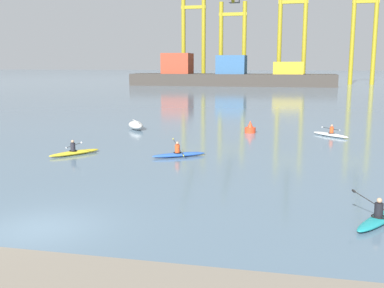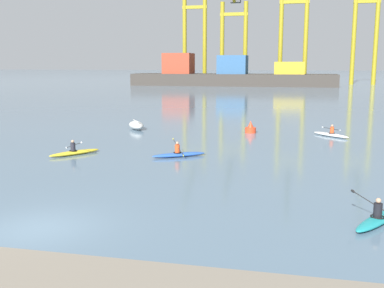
% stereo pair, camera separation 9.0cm
% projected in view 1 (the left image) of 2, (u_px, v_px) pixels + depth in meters
% --- Properties ---
extents(ground_plane, '(800.00, 800.00, 0.00)m').
position_uv_depth(ground_plane, '(38.00, 229.00, 15.86)').
color(ground_plane, slate).
extents(container_barge, '(52.35, 9.93, 8.37)m').
position_uv_depth(container_barge, '(229.00, 75.00, 119.17)').
color(container_barge, '#38332D').
rests_on(container_barge, ground).
extents(gantry_crane_west, '(7.15, 19.79, 34.72)m').
position_uv_depth(gantry_crane_west, '(193.00, 22.00, 131.35)').
color(gantry_crane_west, olive).
rests_on(gantry_crane_west, ground).
extents(gantry_crane_west_mid, '(7.71, 18.30, 29.66)m').
position_uv_depth(gantry_crane_west_mid, '(232.00, 27.00, 126.75)').
color(gantry_crane_west_mid, olive).
rests_on(gantry_crane_west_mid, ground).
extents(gantry_crane_east_mid, '(7.79, 17.83, 35.05)m').
position_uv_depth(gantry_crane_east_mid, '(293.00, 19.00, 122.58)').
color(gantry_crane_east_mid, olive).
rests_on(gantry_crane_east_mid, ground).
extents(gantry_crane_east, '(6.92, 18.53, 35.18)m').
position_uv_depth(gantry_crane_east, '(365.00, 18.00, 123.05)').
color(gantry_crane_east, olive).
rests_on(gantry_crane_east, ground).
extents(capsized_dinghy, '(2.37, 2.77, 0.76)m').
position_uv_depth(capsized_dinghy, '(136.00, 125.00, 39.95)').
color(capsized_dinghy, beige).
rests_on(capsized_dinghy, ground).
extents(channel_buoy, '(0.90, 0.90, 1.00)m').
position_uv_depth(channel_buoy, '(250.00, 128.00, 37.90)').
color(channel_buoy, red).
rests_on(channel_buoy, ground).
extents(kayak_teal, '(2.30, 3.21, 1.08)m').
position_uv_depth(kayak_teal, '(379.00, 218.00, 16.43)').
color(kayak_teal, teal).
rests_on(kayak_teal, ground).
extents(kayak_white, '(2.85, 2.80, 0.95)m').
position_uv_depth(kayak_white, '(330.00, 134.00, 36.08)').
color(kayak_white, silver).
rests_on(kayak_white, ground).
extents(kayak_yellow, '(2.47, 3.11, 0.99)m').
position_uv_depth(kayak_yellow, '(74.00, 152.00, 28.77)').
color(kayak_yellow, yellow).
rests_on(kayak_yellow, ground).
extents(kayak_blue, '(3.19, 2.33, 1.03)m').
position_uv_depth(kayak_blue, '(179.00, 154.00, 28.14)').
color(kayak_blue, '#2856B2').
rests_on(kayak_blue, ground).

